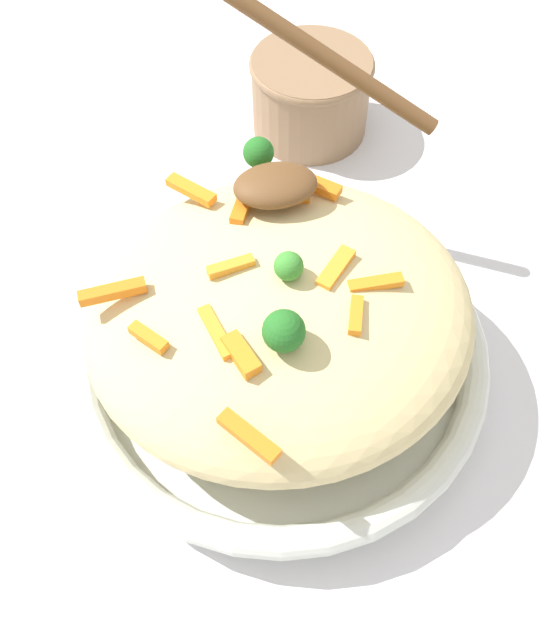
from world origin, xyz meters
name	(u,v)px	position (x,y,z in m)	size (l,w,h in m)	color
ground_plane	(280,372)	(0.00, 0.00, 0.00)	(2.40, 2.40, 0.00)	silver
serving_bowl	(280,355)	(0.00, 0.00, 0.02)	(0.29, 0.29, 0.05)	silver
pasta_mound	(280,313)	(0.00, 0.00, 0.08)	(0.26, 0.24, 0.08)	#DBC689
carrot_piece_0	(314,183)	(0.04, 0.08, 0.11)	(0.04, 0.01, 0.01)	orange
carrot_piece_1	(241,210)	(-0.01, 0.06, 0.11)	(0.02, 0.01, 0.01)	orange
carrot_piece_2	(231,267)	(-0.03, 0.01, 0.12)	(0.03, 0.01, 0.01)	orange
carrot_piece_3	(287,196)	(0.02, 0.07, 0.11)	(0.03, 0.01, 0.01)	orange
carrot_piece_4	(241,355)	(-0.03, -0.05, 0.11)	(0.03, 0.01, 0.01)	orange
carrot_piece_5	(216,332)	(-0.04, -0.03, 0.11)	(0.04, 0.01, 0.01)	orange
carrot_piece_6	(191,190)	(-0.04, 0.09, 0.11)	(0.04, 0.01, 0.01)	orange
carrot_piece_7	(112,292)	(-0.10, 0.01, 0.11)	(0.04, 0.01, 0.01)	orange
carrot_piece_8	(335,266)	(0.04, 0.00, 0.12)	(0.03, 0.01, 0.01)	orange
carrot_piece_9	(148,337)	(-0.08, -0.02, 0.11)	(0.03, 0.01, 0.01)	orange
carrot_piece_10	(356,316)	(0.04, -0.04, 0.11)	(0.03, 0.01, 0.01)	orange
carrot_piece_11	(249,436)	(-0.04, -0.10, 0.11)	(0.04, 0.01, 0.01)	orange
carrot_piece_12	(376,283)	(0.06, -0.01, 0.11)	(0.03, 0.01, 0.01)	orange
broccoli_floret_0	(258,153)	(0.01, 0.10, 0.12)	(0.02, 0.02, 0.03)	#205B1C
broccoli_floret_1	(290,271)	(0.01, 0.00, 0.13)	(0.02, 0.02, 0.02)	#377928
broccoli_floret_2	(284,331)	(-0.01, -0.05, 0.13)	(0.02, 0.02, 0.03)	#205B1C
serving_spoon	(292,129)	(0.03, 0.10, 0.14)	(0.16, 0.15, 0.10)	brown
companion_bowl	(311,92)	(0.08, 0.27, 0.04)	(0.11, 0.11, 0.08)	#8C6B4C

